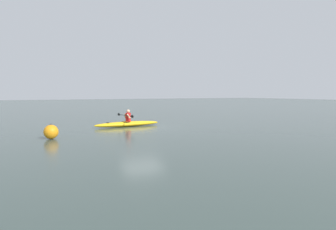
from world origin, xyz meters
The scene contains 4 objects.
ground_plane centered at (0.00, 0.00, 0.00)m, with size 160.00×160.00×0.00m, color #384742.
kayak centered at (0.55, -1.05, 0.16)m, with size 4.37×0.96×0.32m.
kayaker centered at (0.53, -1.05, 0.65)m, with size 0.47×2.47×0.75m.
mooring_buoy_red_near centered at (5.43, 2.20, 0.33)m, with size 0.66×0.66×0.70m.
Camera 1 is at (7.06, 16.85, 2.12)m, focal length 32.31 mm.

